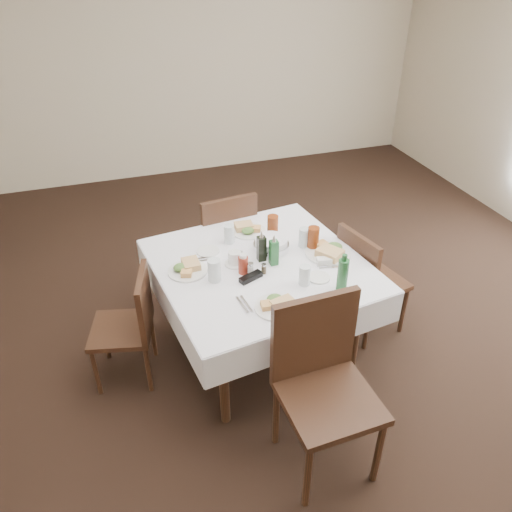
% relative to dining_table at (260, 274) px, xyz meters
% --- Properties ---
extents(ground_plane, '(7.00, 7.00, 0.00)m').
position_rel_dining_table_xyz_m(ground_plane, '(0.17, -0.07, -0.68)').
color(ground_plane, black).
extents(room_shell, '(6.04, 7.04, 2.80)m').
position_rel_dining_table_xyz_m(room_shell, '(0.17, -0.07, 1.03)').
color(room_shell, beige).
rests_on(room_shell, ground).
extents(dining_table, '(1.48, 1.48, 0.76)m').
position_rel_dining_table_xyz_m(dining_table, '(0.00, 0.00, 0.00)').
color(dining_table, black).
rests_on(dining_table, ground).
extents(chair_north, '(0.49, 0.49, 0.94)m').
position_rel_dining_table_xyz_m(chair_north, '(-0.04, 0.75, -0.15)').
color(chair_north, black).
rests_on(chair_north, ground).
extents(chair_south, '(0.51, 0.51, 1.03)m').
position_rel_dining_table_xyz_m(chair_south, '(0.05, -0.88, -0.09)').
color(chair_south, black).
rests_on(chair_south, ground).
extents(chair_east, '(0.50, 0.50, 0.88)m').
position_rel_dining_table_xyz_m(chair_east, '(0.79, -0.03, -0.18)').
color(chair_east, black).
rests_on(chair_east, ground).
extents(chair_west, '(0.47, 0.47, 0.82)m').
position_rel_dining_table_xyz_m(chair_west, '(-0.86, 0.04, -0.21)').
color(chair_west, black).
rests_on(chair_west, ground).
extents(meal_north, '(0.25, 0.25, 0.05)m').
position_rel_dining_table_xyz_m(meal_north, '(0.05, 0.42, 0.10)').
color(meal_north, white).
rests_on(meal_north, dining_table).
extents(meal_south, '(0.26, 0.26, 0.06)m').
position_rel_dining_table_xyz_m(meal_south, '(-0.05, -0.47, 0.10)').
color(meal_south, white).
rests_on(meal_south, dining_table).
extents(meal_east, '(0.31, 0.31, 0.07)m').
position_rel_dining_table_xyz_m(meal_east, '(0.47, -0.04, 0.11)').
color(meal_east, white).
rests_on(meal_east, dining_table).
extents(meal_west, '(0.25, 0.25, 0.06)m').
position_rel_dining_table_xyz_m(meal_west, '(-0.47, 0.07, 0.10)').
color(meal_west, white).
rests_on(meal_west, dining_table).
extents(side_plate_a, '(0.15, 0.15, 0.01)m').
position_rel_dining_table_xyz_m(side_plate_a, '(-0.29, 0.25, 0.09)').
color(side_plate_a, white).
rests_on(side_plate_a, dining_table).
extents(side_plate_b, '(0.14, 0.14, 0.01)m').
position_rel_dining_table_xyz_m(side_plate_b, '(0.30, -0.27, 0.09)').
color(side_plate_b, white).
rests_on(side_plate_b, dining_table).
extents(water_n, '(0.07, 0.07, 0.13)m').
position_rel_dining_table_xyz_m(water_n, '(-0.12, 0.33, 0.15)').
color(water_n, silver).
rests_on(water_n, dining_table).
extents(water_s, '(0.07, 0.07, 0.13)m').
position_rel_dining_table_xyz_m(water_s, '(0.19, -0.30, 0.15)').
color(water_s, silver).
rests_on(water_s, dining_table).
extents(water_e, '(0.07, 0.07, 0.14)m').
position_rel_dining_table_xyz_m(water_e, '(0.36, 0.11, 0.15)').
color(water_e, silver).
rests_on(water_e, dining_table).
extents(water_w, '(0.08, 0.08, 0.15)m').
position_rel_dining_table_xyz_m(water_w, '(-0.33, -0.09, 0.16)').
color(water_w, silver).
rests_on(water_w, dining_table).
extents(iced_tea_a, '(0.08, 0.08, 0.16)m').
position_rel_dining_table_xyz_m(iced_tea_a, '(0.20, 0.31, 0.16)').
color(iced_tea_a, maroon).
rests_on(iced_tea_a, dining_table).
extents(iced_tea_b, '(0.08, 0.08, 0.16)m').
position_rel_dining_table_xyz_m(iced_tea_b, '(0.40, 0.07, 0.16)').
color(iced_tea_b, maroon).
rests_on(iced_tea_b, dining_table).
extents(bread_basket, '(0.25, 0.25, 0.08)m').
position_rel_dining_table_xyz_m(bread_basket, '(0.13, 0.15, 0.12)').
color(bread_basket, silver).
rests_on(bread_basket, dining_table).
extents(oil_cruet_dark, '(0.05, 0.05, 0.22)m').
position_rel_dining_table_xyz_m(oil_cruet_dark, '(0.02, 0.04, 0.18)').
color(oil_cruet_dark, black).
rests_on(oil_cruet_dark, dining_table).
extents(oil_cruet_green, '(0.05, 0.05, 0.22)m').
position_rel_dining_table_xyz_m(oil_cruet_green, '(0.08, -0.03, 0.18)').
color(oil_cruet_green, '#256432').
rests_on(oil_cruet_green, dining_table).
extents(ketchup_bottle, '(0.06, 0.06, 0.14)m').
position_rel_dining_table_xyz_m(ketchup_bottle, '(-0.14, -0.06, 0.15)').
color(ketchup_bottle, maroon).
rests_on(ketchup_bottle, dining_table).
extents(salt_shaker, '(0.04, 0.04, 0.09)m').
position_rel_dining_table_xyz_m(salt_shaker, '(-0.10, -0.10, 0.12)').
color(salt_shaker, white).
rests_on(salt_shaker, dining_table).
extents(pepper_shaker, '(0.03, 0.03, 0.07)m').
position_rel_dining_table_xyz_m(pepper_shaker, '(-0.01, -0.11, 0.12)').
color(pepper_shaker, '#3C3121').
rests_on(pepper_shaker, dining_table).
extents(coffee_mug, '(0.14, 0.13, 0.10)m').
position_rel_dining_table_xyz_m(coffee_mug, '(-0.16, 0.05, 0.13)').
color(coffee_mug, white).
rests_on(coffee_mug, dining_table).
extents(sunglasses, '(0.16, 0.11, 0.03)m').
position_rel_dining_table_xyz_m(sunglasses, '(-0.11, -0.15, 0.10)').
color(sunglasses, black).
rests_on(sunglasses, dining_table).
extents(green_bottle, '(0.06, 0.06, 0.25)m').
position_rel_dining_table_xyz_m(green_bottle, '(0.38, -0.42, 0.19)').
color(green_bottle, '#256432').
rests_on(green_bottle, dining_table).
extents(sugar_caddy, '(0.11, 0.07, 0.05)m').
position_rel_dining_table_xyz_m(sugar_caddy, '(0.39, -0.14, 0.11)').
color(sugar_caddy, white).
rests_on(sugar_caddy, dining_table).
extents(cutlery_n, '(0.10, 0.17, 0.01)m').
position_rel_dining_table_xyz_m(cutlery_n, '(0.13, 0.42, 0.08)').
color(cutlery_n, silver).
rests_on(cutlery_n, dining_table).
extents(cutlery_s, '(0.06, 0.17, 0.01)m').
position_rel_dining_table_xyz_m(cutlery_s, '(-0.23, -0.38, 0.08)').
color(cutlery_s, silver).
rests_on(cutlery_s, dining_table).
extents(cutlery_e, '(0.18, 0.08, 0.01)m').
position_rel_dining_table_xyz_m(cutlery_e, '(0.43, -0.18, 0.09)').
color(cutlery_e, silver).
rests_on(cutlery_e, dining_table).
extents(cutlery_w, '(0.20, 0.06, 0.01)m').
position_rel_dining_table_xyz_m(cutlery_w, '(-0.39, 0.16, 0.09)').
color(cutlery_w, silver).
rests_on(cutlery_w, dining_table).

